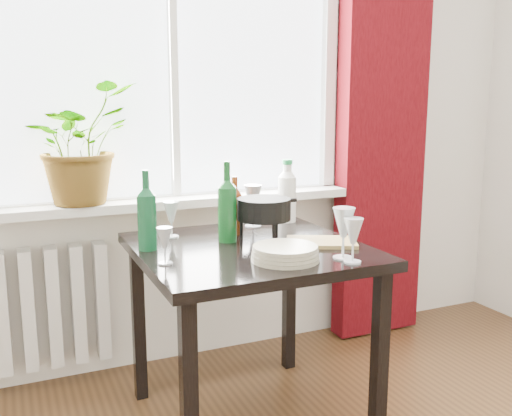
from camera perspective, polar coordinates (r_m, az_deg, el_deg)
name	(u,v)px	position (r m, az deg, el deg)	size (l,w,h in m)	color
window	(171,32)	(2.76, -8.49, 16.99)	(1.72, 0.08, 1.62)	white
windowsill	(180,201)	(2.71, -7.65, 0.68)	(1.72, 0.20, 0.04)	silver
curtain	(383,100)	(3.15, 12.59, 10.51)	(0.50, 0.12, 2.56)	#3B0509
radiator	(15,312)	(2.75, -22.95, -9.54)	(0.80, 0.10, 0.55)	silver
table	(249,268)	(2.24, -0.68, -6.06)	(0.85, 0.85, 0.74)	black
potted_plant	(79,143)	(2.61, -17.29, 6.19)	(0.48, 0.41, 0.53)	#3D6F1D
wine_bottle_left	(147,210)	(2.16, -10.88, -0.18)	(0.07, 0.07, 0.30)	#0C4322
wine_bottle_right	(227,201)	(2.25, -2.90, 0.67)	(0.08, 0.08, 0.32)	#0D4719
bottle_amber	(235,205)	(2.38, -2.14, 0.29)	(0.06, 0.06, 0.25)	maroon
cleaning_bottle	(287,190)	(2.62, 3.12, 1.78)	(0.08, 0.08, 0.29)	white
wineglass_front_right	(343,233)	(2.03, 8.74, -2.45)	(0.08, 0.08, 0.19)	silver
wineglass_far_right	(353,240)	(1.99, 9.69, -3.17)	(0.07, 0.07, 0.16)	silver
wineglass_back_center	(253,205)	(2.52, -0.31, 0.27)	(0.08, 0.08, 0.19)	#B2B6C0
wineglass_back_left	(171,219)	(2.35, -8.47, -1.12)	(0.06, 0.06, 0.15)	white
wineglass_front_left	(165,246)	(1.97, -9.12, -3.73)	(0.06, 0.06, 0.13)	#AFB6BD
plate_stack	(285,253)	(2.01, 2.94, -4.54)	(0.24, 0.24, 0.05)	#B8B298
fondue_pot	(264,219)	(2.30, 0.79, -1.08)	(0.25, 0.22, 0.17)	black
tv_remote	(293,259)	(2.00, 3.69, -5.14)	(0.04, 0.15, 0.02)	black
cutting_board	(321,242)	(2.25, 6.55, -3.40)	(0.27, 0.17, 0.01)	#9E8347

